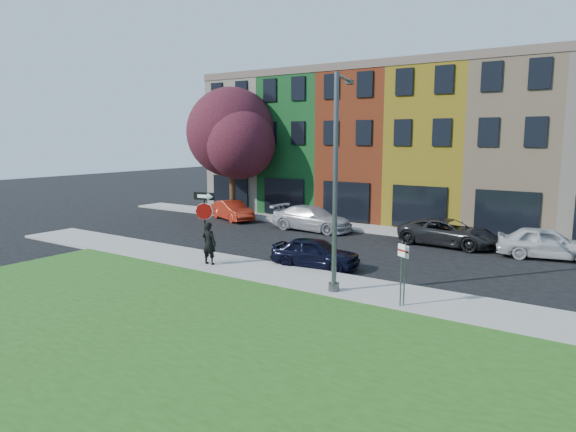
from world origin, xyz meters
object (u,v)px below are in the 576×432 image
Objects in this scene: stop_sign at (204,213)px; man at (209,243)px; street_lamp at (337,183)px; sedan_near at (315,253)px.

stop_sign reaches higher than man.
street_lamp is (6.89, -0.36, 1.70)m from stop_sign.
street_lamp is at bearing -15.06° from stop_sign.
man is at bearing 162.93° from street_lamp.
sedan_near is (3.96, 2.56, -0.40)m from man.
stop_sign is 5.26m from sedan_near.
street_lamp is (6.48, -0.18, 3.00)m from man.
man is 0.24× the size of street_lamp.
stop_sign is at bearing -31.11° from man.
man is 7.15m from street_lamp.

